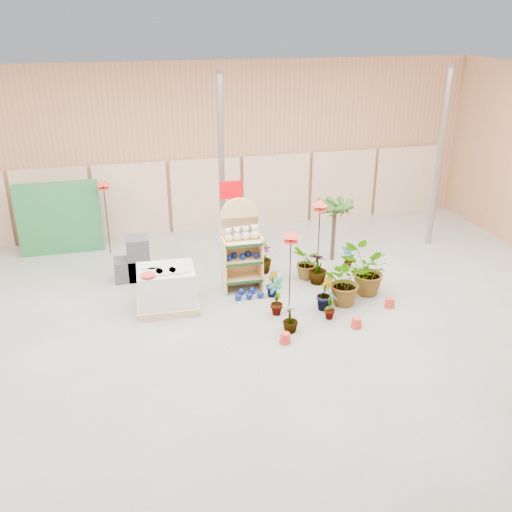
# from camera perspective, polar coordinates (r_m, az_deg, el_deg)

# --- Properties ---
(room) EXTENTS (15.20, 12.10, 4.70)m
(room) POSITION_cam_1_polar(r_m,az_deg,el_deg) (10.67, -0.79, 4.61)
(room) COLOR gray
(room) RESTS_ON ground
(display_shelf) EXTENTS (0.85, 0.54, 2.02)m
(display_shelf) POSITION_cam_1_polar(r_m,az_deg,el_deg) (12.31, -1.56, 0.80)
(display_shelf) COLOR tan
(display_shelf) RESTS_ON ground
(teddy_bears) EXTENTS (0.75, 0.20, 0.32)m
(teddy_bears) POSITION_cam_1_polar(r_m,az_deg,el_deg) (12.09, -1.35, 2.21)
(teddy_bears) COLOR beige
(teddy_bears) RESTS_ON display_shelf
(gazing_balls_shelf) EXTENTS (0.74, 0.25, 0.14)m
(gazing_balls_shelf) POSITION_cam_1_polar(r_m,az_deg,el_deg) (12.24, -1.42, 0.03)
(gazing_balls_shelf) COLOR navy
(gazing_balls_shelf) RESTS_ON display_shelf
(gazing_balls_floor) EXTENTS (0.63, 0.39, 0.15)m
(gazing_balls_floor) POSITION_cam_1_polar(r_m,az_deg,el_deg) (12.20, -0.76, -3.81)
(gazing_balls_floor) COLOR navy
(gazing_balls_floor) RESTS_ON ground
(pallet_stack) EXTENTS (1.28, 1.08, 0.92)m
(pallet_stack) POSITION_cam_1_polar(r_m,az_deg,el_deg) (11.75, -8.94, -3.24)
(pallet_stack) COLOR tan
(pallet_stack) RESTS_ON ground
(charcoal_planters) EXTENTS (0.80, 0.50, 1.00)m
(charcoal_planters) POSITION_cam_1_polar(r_m,az_deg,el_deg) (13.15, -12.08, -0.60)
(charcoal_planters) COLOR #323135
(charcoal_planters) RESTS_ON ground
(trellis_stock) EXTENTS (2.00, 0.30, 1.80)m
(trellis_stock) POSITION_cam_1_polar(r_m,az_deg,el_deg) (14.97, -19.05, 3.58)
(trellis_stock) COLOR #256C37
(trellis_stock) RESTS_ON ground
(offer_sign) EXTENTS (0.50, 0.08, 2.20)m
(offer_sign) POSITION_cam_1_polar(r_m,az_deg,el_deg) (12.81, -2.49, 4.80)
(offer_sign) COLOR gray
(offer_sign) RESTS_ON ground
(bird_table_front) EXTENTS (0.34, 0.34, 1.68)m
(bird_table_front) POSITION_cam_1_polar(r_m,az_deg,el_deg) (11.25, 3.51, 2.01)
(bird_table_front) COLOR black
(bird_table_front) RESTS_ON ground
(bird_table_right) EXTENTS (0.34, 0.34, 1.87)m
(bird_table_right) POSITION_cam_1_polar(r_m,az_deg,el_deg) (12.55, 6.44, 5.06)
(bird_table_right) COLOR black
(bird_table_right) RESTS_ON ground
(bird_table_back) EXTENTS (0.34, 0.34, 1.93)m
(bird_table_back) POSITION_cam_1_polar(r_m,az_deg,el_deg) (14.27, -15.04, 6.91)
(bird_table_back) COLOR black
(bird_table_back) RESTS_ON ground
(palm) EXTENTS (0.70, 0.70, 1.62)m
(palm) POSITION_cam_1_polar(r_m,az_deg,el_deg) (13.68, 7.90, 4.96)
(palm) COLOR #3F3120
(palm) RESTS_ON ground
(potted_plant_0) EXTENTS (0.32, 0.45, 0.83)m
(potted_plant_0) POSITION_cam_1_polar(r_m,az_deg,el_deg) (11.39, 2.04, -3.99)
(potted_plant_0) COLOR #274917
(potted_plant_0) RESTS_ON ground
(potted_plant_1) EXTENTS (0.46, 0.49, 0.70)m
(potted_plant_1) POSITION_cam_1_polar(r_m,az_deg,el_deg) (11.70, 6.85, -3.72)
(potted_plant_1) COLOR #274917
(potted_plant_1) RESTS_ON ground
(potted_plant_2) EXTENTS (1.12, 1.04, 1.02)m
(potted_plant_2) POSITION_cam_1_polar(r_m,az_deg,el_deg) (11.90, 9.06, -2.51)
(potted_plant_2) COLOR #274917
(potted_plant_2) RESTS_ON ground
(potted_plant_3) EXTENTS (0.58, 0.58, 0.74)m
(potted_plant_3) POSITION_cam_1_polar(r_m,az_deg,el_deg) (12.76, 6.23, -1.20)
(potted_plant_3) COLOR #274917
(potted_plant_3) RESTS_ON ground
(potted_plant_4) EXTENTS (0.38, 0.31, 0.64)m
(potted_plant_4) POSITION_cam_1_polar(r_m,az_deg,el_deg) (13.56, 9.16, -0.07)
(potted_plant_4) COLOR #274917
(potted_plant_4) RESTS_ON ground
(potted_plant_5) EXTENTS (0.30, 0.34, 0.55)m
(potted_plant_5) POSITION_cam_1_polar(r_m,az_deg,el_deg) (12.17, 1.59, -2.83)
(potted_plant_5) COLOR #274917
(potted_plant_5) RESTS_ON ground
(potted_plant_6) EXTENTS (0.65, 0.74, 0.78)m
(potted_plant_6) POSITION_cam_1_polar(r_m,az_deg,el_deg) (12.95, 5.16, -0.68)
(potted_plant_6) COLOR #274917
(potted_plant_6) RESTS_ON ground
(potted_plant_7) EXTENTS (0.40, 0.40, 0.54)m
(potted_plant_7) POSITION_cam_1_polar(r_m,az_deg,el_deg) (10.87, 3.46, -6.31)
(potted_plant_7) COLOR #274917
(potted_plant_7) RESTS_ON ground
(potted_plant_8) EXTENTS (0.31, 0.40, 0.69)m
(potted_plant_8) POSITION_cam_1_polar(r_m,az_deg,el_deg) (11.34, 7.45, -4.72)
(potted_plant_8) COLOR #274917
(potted_plant_8) RESTS_ON ground
(potted_plant_10) EXTENTS (1.03, 0.91, 1.09)m
(potted_plant_10) POSITION_cam_1_polar(r_m,az_deg,el_deg) (12.35, 11.02, -1.48)
(potted_plant_10) COLOR #274917
(potted_plant_10) RESTS_ON ground
(potted_plant_11) EXTENTS (0.60, 0.60, 0.76)m
(potted_plant_11) POSITION_cam_1_polar(r_m,az_deg,el_deg) (13.21, 0.67, -0.12)
(potted_plant_11) COLOR #274917
(potted_plant_11) RESTS_ON ground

